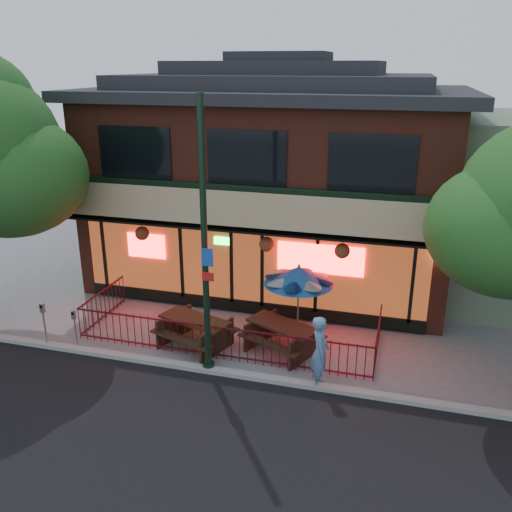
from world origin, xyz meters
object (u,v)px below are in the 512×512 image
at_px(patio_umbrella, 299,275).
at_px(pedestrian, 320,352).
at_px(picnic_table_right, 282,333).
at_px(parking_meter_far, 44,318).
at_px(parking_meter_near, 75,323).
at_px(picnic_table_left, 195,328).
at_px(street_light, 205,257).

distance_m(patio_umbrella, pedestrian, 2.77).
relative_size(picnic_table_right, parking_meter_far, 1.82).
bearing_deg(parking_meter_near, pedestrian, 0.42).
bearing_deg(picnic_table_right, picnic_table_left, -171.65).
bearing_deg(pedestrian, street_light, 81.33).
bearing_deg(street_light, picnic_table_left, 126.03).
height_order(street_light, picnic_table_left, street_light).
xyz_separation_m(pedestrian, parking_meter_far, (-7.75, -0.13, -0.04)).
relative_size(pedestrian, parking_meter_near, 1.57).
bearing_deg(pedestrian, patio_umbrella, 13.90).
xyz_separation_m(patio_umbrella, parking_meter_near, (-5.79, -2.42, -1.13)).
bearing_deg(patio_umbrella, pedestrian, -66.39).
distance_m(patio_umbrella, parking_meter_far, 7.24).
xyz_separation_m(picnic_table_left, parking_meter_far, (-4.05, -1.18, 0.34)).
xyz_separation_m(picnic_table_left, parking_meter_near, (-3.12, -1.10, 0.25)).
bearing_deg(street_light, picnic_table_right, 41.75).
distance_m(street_light, picnic_table_left, 2.92).
bearing_deg(parking_meter_near, picnic_table_left, 19.42).
bearing_deg(parking_meter_near, patio_umbrella, 22.66).
bearing_deg(patio_umbrella, picnic_table_right, -103.66).
relative_size(street_light, parking_meter_far, 5.23).
height_order(patio_umbrella, parking_meter_far, patio_umbrella).
xyz_separation_m(picnic_table_right, parking_meter_far, (-6.48, -1.54, 0.35)).
distance_m(picnic_table_right, parking_meter_far, 6.67).
bearing_deg(street_light, parking_meter_near, 179.96).
relative_size(parking_meter_near, parking_meter_far, 0.90).
xyz_separation_m(picnic_table_left, picnic_table_right, (2.44, 0.36, -0.01)).
bearing_deg(pedestrian, parking_meter_near, 80.71).
relative_size(pedestrian, parking_meter_far, 1.41).
relative_size(picnic_table_left, patio_umbrella, 1.05).
distance_m(picnic_table_left, parking_meter_far, 4.23).
xyz_separation_m(street_light, picnic_table_right, (1.64, 1.46, -2.59)).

